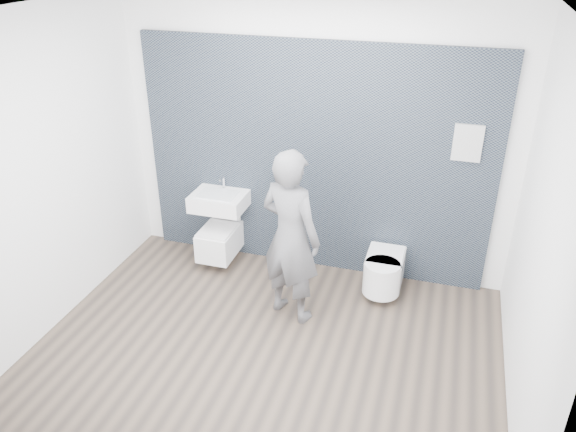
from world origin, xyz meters
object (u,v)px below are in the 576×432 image
(toilet_square, at_px, (220,239))
(toilet_rounded, at_px, (383,271))
(washbasin, at_px, (219,201))
(visitor, at_px, (291,237))

(toilet_square, bearing_deg, toilet_rounded, -1.86)
(washbasin, bearing_deg, toilet_rounded, -3.29)
(toilet_square, distance_m, toilet_rounded, 1.80)
(toilet_square, height_order, toilet_rounded, toilet_square)
(toilet_rounded, height_order, visitor, visitor)
(toilet_square, xyz_separation_m, toilet_rounded, (1.80, -0.06, -0.04))
(toilet_square, bearing_deg, washbasin, 90.00)
(toilet_rounded, xyz_separation_m, visitor, (-0.79, -0.60, 0.59))
(toilet_square, bearing_deg, visitor, -33.31)
(toilet_rounded, bearing_deg, toilet_square, 178.14)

